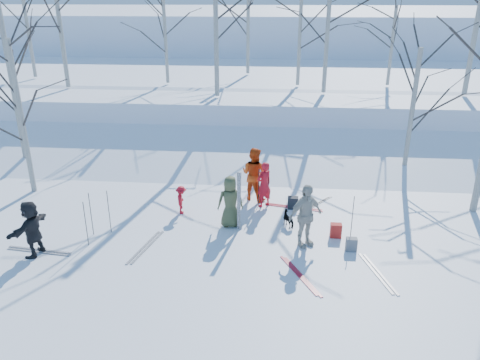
# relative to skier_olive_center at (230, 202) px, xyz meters

# --- Properties ---
(ground) EXTENTS (120.00, 120.00, 0.00)m
(ground) POSITION_rel_skier_olive_center_xyz_m (0.24, -0.96, -0.81)
(ground) COLOR white
(ground) RESTS_ON ground
(snow_ramp) EXTENTS (70.00, 9.49, 4.12)m
(snow_ramp) POSITION_rel_skier_olive_center_xyz_m (0.24, 6.04, -0.66)
(snow_ramp) COLOR white
(snow_ramp) RESTS_ON ground
(snow_plateau) EXTENTS (70.00, 18.00, 2.20)m
(snow_plateau) POSITION_rel_skier_olive_center_xyz_m (0.24, 16.04, 0.19)
(snow_plateau) COLOR white
(snow_plateau) RESTS_ON ground
(far_hill) EXTENTS (90.00, 30.00, 6.00)m
(far_hill) POSITION_rel_skier_olive_center_xyz_m (0.24, 37.04, 1.19)
(far_hill) COLOR white
(far_hill) RESTS_ON ground
(skier_olive_center) EXTENTS (0.87, 0.66, 1.61)m
(skier_olive_center) POSITION_rel_skier_olive_center_xyz_m (0.00, 0.00, 0.00)
(skier_olive_center) COLOR #41492C
(skier_olive_center) RESTS_ON ground
(skier_red_north) EXTENTS (0.67, 0.65, 1.55)m
(skier_red_north) POSITION_rel_skier_olive_center_xyz_m (0.96, 1.50, -0.03)
(skier_red_north) COLOR red
(skier_red_north) RESTS_ON ground
(skier_redor_behind) EXTENTS (1.12, 1.04, 1.85)m
(skier_redor_behind) POSITION_rel_skier_olive_center_xyz_m (0.59, 2.04, 0.12)
(skier_redor_behind) COLOR #CF420F
(skier_redor_behind) RESTS_ON ground
(skier_red_seated) EXTENTS (0.44, 0.65, 0.94)m
(skier_red_seated) POSITION_rel_skier_olive_center_xyz_m (-1.66, 0.72, -0.34)
(skier_red_seated) COLOR red
(skier_red_seated) RESTS_ON ground
(skier_cream_east) EXTENTS (1.14, 0.98, 1.84)m
(skier_cream_east) POSITION_rel_skier_olive_center_xyz_m (2.19, -1.00, 0.11)
(skier_cream_east) COLOR beige
(skier_cream_east) RESTS_ON ground
(skier_grey_west) EXTENTS (0.74, 1.53, 1.58)m
(skier_grey_west) POSITION_rel_skier_olive_center_xyz_m (-5.12, -2.13, -0.01)
(skier_grey_west) COLOR black
(skier_grey_west) RESTS_ON ground
(dog) EXTENTS (0.54, 0.61, 0.48)m
(dog) POSITION_rel_skier_olive_center_xyz_m (1.78, 0.13, -0.57)
(dog) COLOR black
(dog) RESTS_ON ground
(upright_ski_left) EXTENTS (0.08, 0.16, 1.90)m
(upright_ski_left) POSITION_rel_skier_olive_center_xyz_m (0.26, -0.29, 0.14)
(upright_ski_left) COLOR silver
(upright_ski_left) RESTS_ON ground
(upright_ski_right) EXTENTS (0.13, 0.23, 1.89)m
(upright_ski_right) POSITION_rel_skier_olive_center_xyz_m (0.30, -0.26, 0.14)
(upright_ski_right) COLOR silver
(upright_ski_right) RESTS_ON ground
(ski_pair_a) EXTENTS (1.20, 2.01, 0.02)m
(ski_pair_a) POSITION_rel_skier_olive_center_xyz_m (4.01, -2.29, -0.80)
(ski_pair_a) COLOR silver
(ski_pair_a) RESTS_ON ground
(ski_pair_b) EXTENTS (1.72, 2.06, 0.02)m
(ski_pair_b) POSITION_rel_skier_olive_center_xyz_m (2.04, -2.57, -0.80)
(ski_pair_b) COLOR #A7172A
(ski_pair_b) RESTS_ON ground
(ski_pair_c) EXTENTS (1.01, 1.98, 0.02)m
(ski_pair_c) POSITION_rel_skier_olive_center_xyz_m (-2.24, -1.51, -0.80)
(ski_pair_c) COLOR silver
(ski_pair_c) RESTS_ON ground
(ski_pair_d) EXTENTS (0.63, 1.95, 0.02)m
(ski_pair_d) POSITION_rel_skier_olive_center_xyz_m (-5.12, -1.97, -0.80)
(ski_pair_d) COLOR silver
(ski_pair_d) RESTS_ON ground
(ski_pair_e) EXTENTS (0.95, 1.98, 0.02)m
(ski_pair_e) POSITION_rel_skier_olive_center_xyz_m (1.96, 1.46, -0.80)
(ski_pair_e) COLOR #A7172A
(ski_pair_e) RESTS_ON ground
(ski_pair_f) EXTENTS (2.04, 2.09, 0.02)m
(ski_pair_f) POSITION_rel_skier_olive_center_xyz_m (2.66, 1.66, -0.80)
(ski_pair_f) COLOR silver
(ski_pair_f) RESTS_ON ground
(ski_pole_a) EXTENTS (0.02, 0.02, 1.34)m
(ski_pole_a) POSITION_rel_skier_olive_center_xyz_m (0.78, 1.45, -0.14)
(ski_pole_a) COLOR black
(ski_pole_a) RESTS_ON ground
(ski_pole_b) EXTENTS (0.02, 0.02, 1.34)m
(ski_pole_b) POSITION_rel_skier_olive_center_xyz_m (-3.51, -0.71, -0.14)
(ski_pole_b) COLOR black
(ski_pole_b) RESTS_ON ground
(ski_pole_c) EXTENTS (0.02, 0.02, 1.34)m
(ski_pole_c) POSITION_rel_skier_olive_center_xyz_m (-3.89, -1.53, -0.14)
(ski_pole_c) COLOR black
(ski_pole_c) RESTS_ON ground
(ski_pole_d) EXTENTS (0.02, 0.02, 1.34)m
(ski_pole_d) POSITION_rel_skier_olive_center_xyz_m (1.10, 1.58, -0.14)
(ski_pole_d) COLOR black
(ski_pole_d) RESTS_ON ground
(ski_pole_e) EXTENTS (0.02, 0.02, 1.34)m
(ski_pole_e) POSITION_rel_skier_olive_center_xyz_m (-3.98, -0.90, -0.14)
(ski_pole_e) COLOR black
(ski_pole_e) RESTS_ON ground
(ski_pole_f) EXTENTS (0.02, 0.02, 1.34)m
(ski_pole_f) POSITION_rel_skier_olive_center_xyz_m (3.56, -0.49, -0.14)
(ski_pole_f) COLOR black
(ski_pole_f) RESTS_ON ground
(backpack_red) EXTENTS (0.32, 0.22, 0.42)m
(backpack_red) POSITION_rel_skier_olive_center_xyz_m (3.13, -0.44, -0.60)
(backpack_red) COLOR #AF201B
(backpack_red) RESTS_ON ground
(backpack_grey) EXTENTS (0.30, 0.20, 0.38)m
(backpack_grey) POSITION_rel_skier_olive_center_xyz_m (3.48, -1.19, -0.62)
(backpack_grey) COLOR slate
(backpack_grey) RESTS_ON ground
(backpack_dark) EXTENTS (0.34, 0.24, 0.40)m
(backpack_dark) POSITION_rel_skier_olive_center_xyz_m (1.92, 1.40, -0.61)
(backpack_dark) COLOR black
(backpack_dark) RESTS_ON ground
(birch_plateau_a) EXTENTS (4.45, 4.45, 5.49)m
(birch_plateau_a) POSITION_rel_skier_olive_center_xyz_m (-12.37, 12.77, 4.14)
(birch_plateau_a) COLOR silver
(birch_plateau_a) RESTS_ON snow_plateau
(birch_plateau_b) EXTENTS (4.16, 4.16, 5.09)m
(birch_plateau_b) POSITION_rel_skier_olive_center_xyz_m (2.27, 11.62, 3.94)
(birch_plateau_b) COLOR silver
(birch_plateau_b) RESTS_ON snow_plateau
(birch_plateau_c) EXTENTS (3.64, 3.64, 4.34)m
(birch_plateau_c) POSITION_rel_skier_olive_center_xyz_m (-4.53, 11.66, 3.57)
(birch_plateau_c) COLOR silver
(birch_plateau_c) RESTS_ON snow_plateau
(birch_plateau_e) EXTENTS (4.74, 4.74, 5.91)m
(birch_plateau_e) POSITION_rel_skier_olive_center_xyz_m (-0.54, 15.07, 4.35)
(birch_plateau_e) COLOR silver
(birch_plateau_e) RESTS_ON snow_plateau
(birch_plateau_f) EXTENTS (5.51, 5.51, 7.01)m
(birch_plateau_f) POSITION_rel_skier_olive_center_xyz_m (-1.51, 8.59, 4.90)
(birch_plateau_f) COLOR silver
(birch_plateau_f) RESTS_ON snow_plateau
(birch_plateau_g) EXTENTS (3.30, 3.30, 3.85)m
(birch_plateau_g) POSITION_rel_skier_olive_center_xyz_m (6.87, 11.98, 3.32)
(birch_plateau_g) COLOR silver
(birch_plateau_g) RESTS_ON snow_plateau
(birch_plateau_h) EXTENTS (4.97, 4.97, 6.25)m
(birch_plateau_h) POSITION_rel_skier_olive_center_xyz_m (3.45, 9.81, 4.52)
(birch_plateau_h) COLOR silver
(birch_plateau_h) RESTS_ON snow_plateau
(birch_plateau_j) EXTENTS (5.61, 5.61, 7.16)m
(birch_plateau_j) POSITION_rel_skier_olive_center_xyz_m (-9.27, 10.08, 4.97)
(birch_plateau_j) COLOR silver
(birch_plateau_j) RESTS_ON snow_plateau
(birch_edge_a) EXTENTS (4.31, 4.31, 5.30)m
(birch_edge_a) POSITION_rel_skier_olive_center_xyz_m (-7.32, 2.06, 1.84)
(birch_edge_a) COLOR silver
(birch_edge_a) RESTS_ON ground
(birch_edge_d) EXTENTS (5.08, 5.08, 6.40)m
(birch_edge_d) POSITION_rel_skier_olive_center_xyz_m (-8.88, 4.51, 2.40)
(birch_edge_d) COLOR silver
(birch_edge_d) RESTS_ON ground
(birch_edge_e) EXTENTS (3.99, 3.99, 4.85)m
(birch_edge_e) POSITION_rel_skier_olive_center_xyz_m (6.26, 4.72, 1.62)
(birch_edge_e) COLOR silver
(birch_edge_e) RESTS_ON ground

